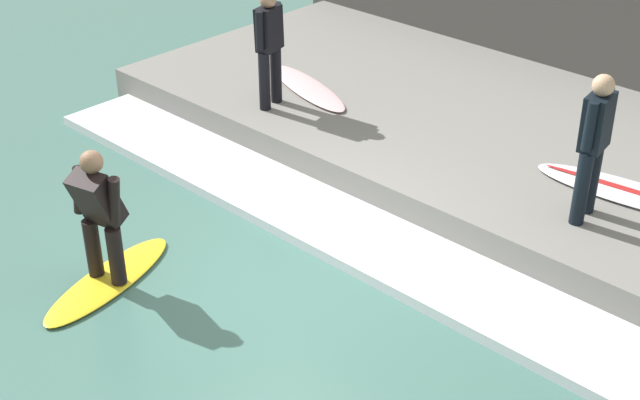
# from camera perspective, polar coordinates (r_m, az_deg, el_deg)

# --- Properties ---
(ground_plane) EXTENTS (28.00, 28.00, 0.00)m
(ground_plane) POSITION_cam_1_polar(r_m,az_deg,el_deg) (9.06, -2.63, -5.23)
(ground_plane) COLOR #426B60
(concrete_ledge) EXTENTS (4.40, 10.07, 0.43)m
(concrete_ledge) POSITION_cam_1_polar(r_m,az_deg,el_deg) (11.57, 11.10, 3.82)
(concrete_ledge) COLOR slate
(concrete_ledge) RESTS_ON ground_plane
(back_wall) EXTENTS (0.50, 10.58, 1.69)m
(back_wall) POSITION_cam_1_polar(r_m,az_deg,el_deg) (13.34, 17.25, 9.54)
(back_wall) COLOR #474442
(back_wall) RESTS_ON ground_plane
(wave_foam_crest) EXTENTS (1.08, 9.57, 0.12)m
(wave_foam_crest) POSITION_cam_1_polar(r_m,az_deg,el_deg) (9.70, 2.05, -2.17)
(wave_foam_crest) COLOR silver
(wave_foam_crest) RESTS_ON ground_plane
(surfboard_riding) EXTENTS (1.83, 0.92, 0.06)m
(surfboard_riding) POSITION_cam_1_polar(r_m,az_deg,el_deg) (9.27, -13.38, -5.01)
(surfboard_riding) COLOR yellow
(surfboard_riding) RESTS_ON ground_plane
(surfer_riding) EXTENTS (0.51, 0.63, 1.43)m
(surfer_riding) POSITION_cam_1_polar(r_m,az_deg,el_deg) (8.84, -14.00, -0.64)
(surfer_riding) COLOR black
(surfer_riding) RESTS_ON surfboard_riding
(surfer_waiting_near) EXTENTS (0.53, 0.28, 1.58)m
(surfer_waiting_near) POSITION_cam_1_polar(r_m,az_deg,el_deg) (9.26, 17.13, 3.70)
(surfer_waiting_near) COLOR black
(surfer_waiting_near) RESTS_ON concrete_ledge
(surfboard_waiting_near) EXTENTS (0.80, 2.12, 0.07)m
(surfboard_waiting_near) POSITION_cam_1_polar(r_m,az_deg,el_deg) (10.23, 19.06, 0.50)
(surfboard_waiting_near) COLOR silver
(surfboard_waiting_near) RESTS_ON concrete_ledge
(surfer_waiting_far) EXTENTS (0.51, 0.30, 1.53)m
(surfer_waiting_far) POSITION_cam_1_polar(r_m,az_deg,el_deg) (11.49, -3.27, 10.01)
(surfer_waiting_far) COLOR black
(surfer_waiting_far) RESTS_ON concrete_ledge
(surfboard_waiting_far) EXTENTS (1.00, 1.89, 0.06)m
(surfboard_waiting_far) POSITION_cam_1_polar(r_m,az_deg,el_deg) (12.25, -0.77, 7.21)
(surfboard_waiting_far) COLOR beige
(surfboard_waiting_far) RESTS_ON concrete_ledge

